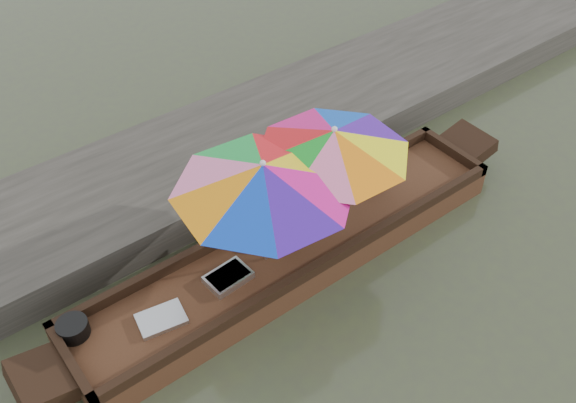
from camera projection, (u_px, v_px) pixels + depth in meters
water at (293, 262)px, 8.35m from camera, size 80.00×80.00×0.00m
dock at (202, 163)px, 9.47m from camera, size 22.00×2.20×0.50m
boat_hull at (293, 253)px, 8.23m from camera, size 6.03×1.20×0.35m
cooking_pot at (73, 329)px, 7.03m from camera, size 0.35×0.35×0.19m
tray_crayfish at (228, 277)px, 7.64m from camera, size 0.55×0.40×0.09m
tray_scallop at (161, 319)px, 7.21m from camera, size 0.58×0.45×0.06m
charcoal_grill at (280, 231)px, 8.15m from camera, size 0.37×0.37×0.17m
supply_bag at (277, 214)px, 8.33m from camera, size 0.34×0.31×0.26m
vendor at (371, 153)px, 8.60m from camera, size 0.55×0.38×1.08m
umbrella_bow at (264, 213)px, 7.40m from camera, size 2.65×2.65×1.55m
umbrella_stern at (332, 178)px, 7.86m from camera, size 2.40×2.40×1.55m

